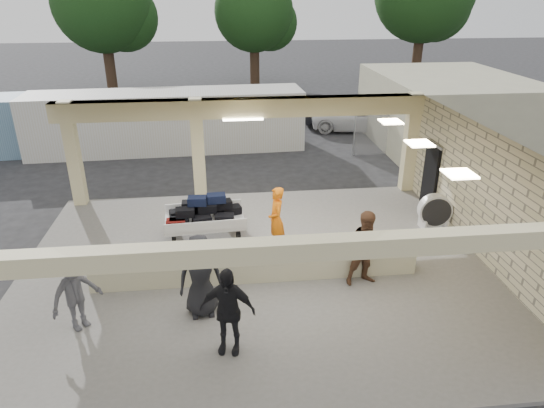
{
  "coord_description": "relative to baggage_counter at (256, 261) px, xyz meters",
  "views": [
    {
      "loc": [
        -0.74,
        -10.79,
        6.74
      ],
      "look_at": [
        0.55,
        1.0,
        1.43
      ],
      "focal_mm": 32.0,
      "sensor_mm": 36.0,
      "label": 1
    }
  ],
  "objects": [
    {
      "name": "ground",
      "position": [
        0.0,
        0.5,
        -0.59
      ],
      "size": [
        120.0,
        120.0,
        0.0
      ],
      "primitive_type": "plane",
      "color": "#242426",
      "rests_on": "ground"
    },
    {
      "name": "pavilion",
      "position": [
        0.21,
        1.16,
        0.76
      ],
      "size": [
        12.01,
        10.0,
        3.55
      ],
      "color": "slate",
      "rests_on": "ground"
    },
    {
      "name": "baggage_counter",
      "position": [
        0.0,
        0.0,
        0.0
      ],
      "size": [
        8.2,
        0.58,
        0.98
      ],
      "color": "#C1B890",
      "rests_on": "pavilion"
    },
    {
      "name": "luggage_cart",
      "position": [
        -1.32,
        2.28,
        0.22
      ],
      "size": [
        2.33,
        1.54,
        1.31
      ],
      "rotation": [
        0.0,
        0.0,
        0.07
      ],
      "color": "silver",
      "rests_on": "pavilion"
    },
    {
      "name": "drum_fan",
      "position": [
        5.5,
        2.17,
        0.09
      ],
      "size": [
        1.0,
        0.54,
        1.08
      ],
      "rotation": [
        0.0,
        0.0,
        -0.1
      ],
      "color": "silver",
      "rests_on": "pavilion"
    },
    {
      "name": "baggage_handler",
      "position": [
        0.65,
        1.39,
        0.43
      ],
      "size": [
        0.41,
        0.69,
        1.84
      ],
      "primitive_type": "imported",
      "rotation": [
        0.0,
        0.0,
        4.77
      ],
      "color": "orange",
      "rests_on": "pavilion"
    },
    {
      "name": "passenger_a",
      "position": [
        2.62,
        -0.5,
        0.47
      ],
      "size": [
        0.98,
        0.55,
        1.91
      ],
      "primitive_type": "imported",
      "rotation": [
        0.0,
        0.0,
        0.16
      ],
      "color": "brown",
      "rests_on": "pavilion"
    },
    {
      "name": "passenger_b",
      "position": [
        -0.76,
        -2.54,
        0.45
      ],
      "size": [
        1.16,
        0.62,
        1.87
      ],
      "primitive_type": "imported",
      "rotation": [
        0.0,
        0.0,
        -0.21
      ],
      "color": "black",
      "rests_on": "pavilion"
    },
    {
      "name": "passenger_c",
      "position": [
        -3.87,
        -1.51,
        0.39
      ],
      "size": [
        1.08,
        1.08,
        1.75
      ],
      "primitive_type": "imported",
      "rotation": [
        0.0,
        0.0,
        0.79
      ],
      "color": "#49494E",
      "rests_on": "pavilion"
    },
    {
      "name": "passenger_d",
      "position": [
        -1.31,
        -1.27,
        0.47
      ],
      "size": [
        0.98,
        0.49,
        1.92
      ],
      "primitive_type": "imported",
      "rotation": [
        0.0,
        0.0,
        0.11
      ],
      "color": "black",
      "rests_on": "pavilion"
    },
    {
      "name": "car_white_a",
      "position": [
        6.31,
        13.57,
        0.07
      ],
      "size": [
        4.95,
        3.03,
        1.32
      ],
      "primitive_type": "imported",
      "rotation": [
        0.0,
        0.0,
        1.38
      ],
      "color": "white",
      "rests_on": "ground"
    },
    {
      "name": "car_white_b",
      "position": [
        10.44,
        13.02,
        0.18
      ],
      "size": [
        5.1,
        2.65,
        1.53
      ],
      "primitive_type": "imported",
      "rotation": [
        0.0,
        0.0,
        1.75
      ],
      "color": "white",
      "rests_on": "ground"
    },
    {
      "name": "car_dark",
      "position": [
        5.68,
        14.61,
        0.1
      ],
      "size": [
        4.11,
        1.5,
        1.36
      ],
      "primitive_type": "imported",
      "rotation": [
        0.0,
        0.0,
        1.56
      ],
      "color": "black",
      "rests_on": "ground"
    },
    {
      "name": "container_white",
      "position": [
        -3.06,
        11.32,
        0.72
      ],
      "size": [
        12.11,
        2.9,
        2.6
      ],
      "primitive_type": "cube",
      "rotation": [
        0.0,
        0.0,
        0.04
      ],
      "color": "silver",
      "rests_on": "ground"
    },
    {
      "name": "fence",
      "position": [
        11.0,
        9.5,
        0.47
      ],
      "size": [
        12.06,
        0.06,
        2.03
      ],
      "color": "gray",
      "rests_on": "ground"
    },
    {
      "name": "tree_left",
      "position": [
        -7.68,
        24.66,
        5.0
      ],
      "size": [
        6.6,
        6.3,
        9.0
      ],
      "color": "#382619",
      "rests_on": "ground"
    },
    {
      "name": "tree_mid",
      "position": [
        2.32,
        26.66,
        4.38
      ],
      "size": [
        6.0,
        5.6,
        8.0
      ],
      "color": "#382619",
      "rests_on": "ground"
    },
    {
      "name": "adjacent_building",
      "position": [
        9.5,
        10.5,
        1.01
      ],
      "size": [
        6.0,
        8.0,
        3.2
      ],
      "primitive_type": "cube",
      "color": "#B6B290",
      "rests_on": "ground"
    }
  ]
}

